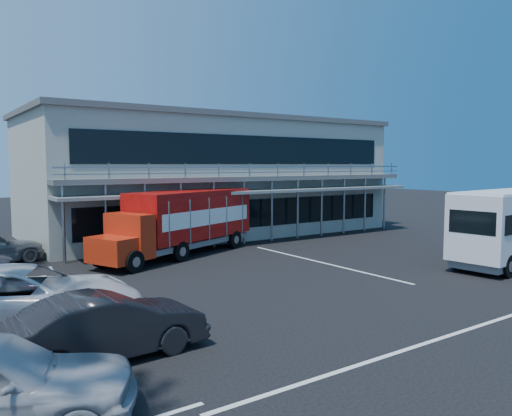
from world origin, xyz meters
TOP-DOWN VIEW (x-y plane):
  - ground at (0.00, 0.00)m, footprint 120.00×120.00m
  - building at (3.00, 14.94)m, footprint 22.40×12.00m
  - red_truck at (-2.25, 8.25)m, footprint 9.31×5.52m
  - white_van at (8.15, -2.12)m, footprint 6.85×2.88m
  - parked_car_b at (-9.50, -2.50)m, footprint 4.61×1.83m
  - parked_car_c at (-10.63, 0.80)m, footprint 6.73×5.00m

SIDE VIEW (x-z plane):
  - ground at x=0.00m, z-range 0.00..0.00m
  - parked_car_b at x=-9.50m, z-range 0.00..1.49m
  - parked_car_c at x=-10.63m, z-range 0.00..1.70m
  - red_truck at x=-2.25m, z-range 0.15..3.25m
  - white_van at x=8.15m, z-range 0.10..3.36m
  - building at x=3.00m, z-range 0.01..7.31m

